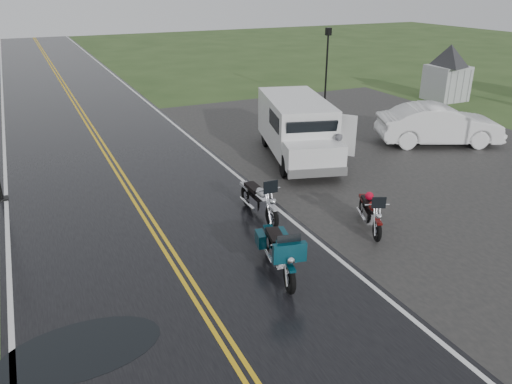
% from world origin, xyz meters
% --- Properties ---
extents(ground, '(120.00, 120.00, 0.00)m').
position_xyz_m(ground, '(0.00, 0.00, 0.00)').
color(ground, '#2D471E').
rests_on(ground, ground).
extents(road, '(8.00, 100.00, 0.04)m').
position_xyz_m(road, '(0.00, 10.00, 0.02)').
color(road, black).
rests_on(road, ground).
extents(parking_pad, '(14.00, 24.00, 0.03)m').
position_xyz_m(parking_pad, '(11.00, 5.00, 0.01)').
color(parking_pad, black).
rests_on(parking_pad, ground).
extents(visitor_center, '(16.00, 10.00, 4.80)m').
position_xyz_m(visitor_center, '(20.00, 12.00, 2.40)').
color(visitor_center, '#A8AAAD').
rests_on(visitor_center, ground).
extents(motorcycle_red, '(1.52, 2.22, 1.24)m').
position_xyz_m(motorcycle_red, '(5.24, -0.47, 0.62)').
color(motorcycle_red, '#530B09').
rests_on(motorcycle_red, ground).
extents(motorcycle_teal, '(1.36, 2.51, 1.41)m').
position_xyz_m(motorcycle_teal, '(1.93, -1.57, 0.70)').
color(motorcycle_teal, '#052F3C').
rests_on(motorcycle_teal, ground).
extents(motorcycle_silver, '(0.90, 2.40, 1.41)m').
position_xyz_m(motorcycle_silver, '(3.01, 1.38, 0.70)').
color(motorcycle_silver, '#ABACB3').
rests_on(motorcycle_silver, ground).
extents(van_white, '(3.86, 6.46, 2.38)m').
position_xyz_m(van_white, '(5.35, 4.91, 1.19)').
color(van_white, silver).
rests_on(van_white, ground).
extents(person_at_van, '(0.65, 0.51, 1.56)m').
position_xyz_m(person_at_van, '(7.09, 4.26, 0.78)').
color(person_at_van, '#515156').
rests_on(person_at_van, ground).
extents(sedan_white, '(5.44, 3.75, 1.70)m').
position_xyz_m(sedan_white, '(13.19, 5.53, 0.85)').
color(sedan_white, silver).
rests_on(sedan_white, ground).
extents(lamp_post_far_right, '(0.36, 0.36, 4.25)m').
position_xyz_m(lamp_post_far_right, '(12.99, 14.15, 2.12)').
color(lamp_post_far_right, black).
rests_on(lamp_post_far_right, ground).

